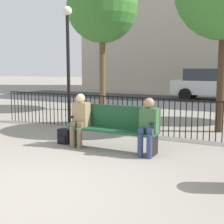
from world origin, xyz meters
name	(u,v)px	position (x,y,z in m)	size (l,w,h in m)	color
ground_plane	(35,190)	(0.00, 0.00, 0.00)	(80.00, 80.00, 0.00)	gray
park_bench	(114,126)	(0.00, 2.47, 0.50)	(1.93, 0.45, 0.92)	#194728
seated_person_0	(80,117)	(-0.74, 2.33, 0.64)	(0.34, 0.39, 1.15)	brown
seated_person_1	(148,124)	(0.81, 2.33, 0.63)	(0.34, 0.39, 1.13)	navy
backpack	(65,136)	(-1.20, 2.42, 0.16)	(0.28, 0.26, 0.33)	black
fence_railing	(142,112)	(-0.02, 4.14, 0.56)	(9.01, 0.03, 0.95)	black
tree_2	(102,7)	(-3.11, 7.68, 3.98)	(2.76, 2.76, 5.38)	brown
lamp_post	(68,46)	(-2.64, 4.65, 2.32)	(0.28, 0.28, 3.49)	black
street_surface	(203,103)	(0.00, 12.00, 0.00)	(24.00, 6.00, 0.01)	#333335
parked_car_0	(213,84)	(0.25, 13.29, 0.84)	(4.20, 1.94, 1.62)	silver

